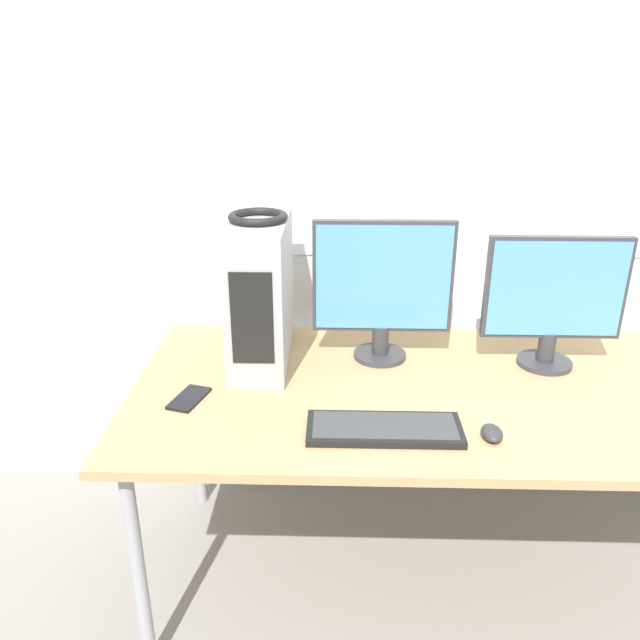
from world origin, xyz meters
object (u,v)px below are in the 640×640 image
object	(u,v)px
mouse	(492,433)
cell_phone	(189,398)
pc_tower	(261,293)
headphones	(258,217)
monitor_main	(382,287)
monitor_right_near	(554,298)
keyboard	(384,429)

from	to	relation	value
mouse	cell_phone	xyz separation A→B (m)	(-0.84, 0.18, -0.01)
pc_tower	cell_phone	size ratio (longest dim) A/B	2.94
pc_tower	headphones	size ratio (longest dim) A/B	2.55
headphones	cell_phone	bearing A→B (deg)	-123.47
mouse	cell_phone	world-z (taller)	mouse
pc_tower	cell_phone	distance (m)	0.41
monitor_main	cell_phone	distance (m)	0.70
pc_tower	monitor_right_near	xyz separation A→B (m)	(0.93, -0.02, -0.00)
monitor_main	cell_phone	bearing A→B (deg)	-152.11
keyboard	mouse	distance (m)	0.28
pc_tower	mouse	bearing A→B (deg)	-35.10
monitor_right_near	mouse	bearing A→B (deg)	-121.47
monitor_main	mouse	distance (m)	0.60
pc_tower	cell_phone	world-z (taller)	pc_tower
mouse	monitor_main	bearing A→B (deg)	118.70
pc_tower	headphones	bearing A→B (deg)	90.00
pc_tower	monitor_main	bearing A→B (deg)	3.50
monitor_right_near	keyboard	xyz separation A→B (m)	(-0.55, -0.42, -0.22)
cell_phone	mouse	bearing A→B (deg)	4.34
cell_phone	headphones	bearing A→B (deg)	72.87
headphones	cell_phone	world-z (taller)	headphones
monitor_main	monitor_right_near	size ratio (longest dim) A/B	1.07
monitor_main	keyboard	world-z (taller)	monitor_main
monitor_main	keyboard	xyz separation A→B (m)	(-0.02, -0.47, -0.24)
monitor_main	mouse	xyz separation A→B (m)	(0.27, -0.49, -0.24)
headphones	cell_phone	xyz separation A→B (m)	(-0.19, -0.28, -0.48)
headphones	monitor_right_near	world-z (taller)	headphones
headphones	monitor_main	distance (m)	0.46
headphones	monitor_main	xyz separation A→B (m)	(0.39, 0.02, -0.23)
monitor_right_near	mouse	distance (m)	0.56
keyboard	cell_phone	size ratio (longest dim) A/B	2.60
monitor_right_near	cell_phone	size ratio (longest dim) A/B	2.75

